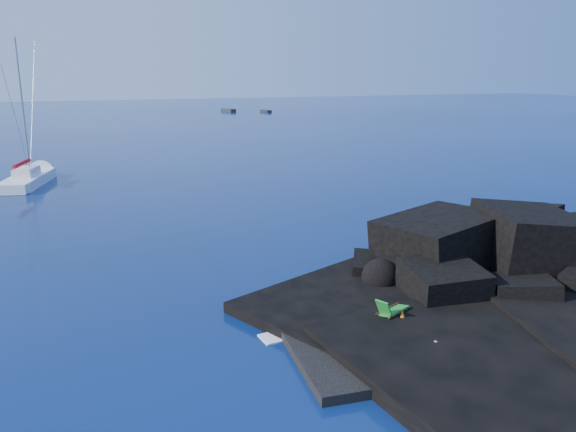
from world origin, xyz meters
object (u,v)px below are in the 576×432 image
object	(u,v)px
distant_boat_a	(228,111)
distant_boat_b	(266,112)
sunbather	(424,347)
marker_cone	(402,317)
deck_chair	(394,306)
sailboat	(30,184)

from	to	relation	value
distant_boat_a	distant_boat_b	distance (m)	9.94
sunbather	marker_cone	size ratio (longest dim) A/B	3.16
deck_chair	distant_boat_a	bearing A→B (deg)	52.96
deck_chair	marker_cone	size ratio (longest dim) A/B	2.81
sailboat	deck_chair	xyz separation A→B (m)	(14.35, -36.81, 0.89)
sailboat	distant_boat_a	bearing A→B (deg)	78.46
deck_chair	distant_boat_a	xyz separation A→B (m)	(28.91, 123.56, -0.89)
deck_chair	marker_cone	bearing A→B (deg)	-109.22
sailboat	deck_chair	size ratio (longest dim) A/B	8.09
distant_boat_a	distant_boat_b	size ratio (longest dim) A/B	1.27
sunbather	deck_chair	bearing A→B (deg)	79.57
marker_cone	deck_chair	bearing A→B (deg)	94.65
sunbather	distant_boat_b	size ratio (longest dim) A/B	0.44
distant_boat_a	sailboat	bearing A→B (deg)	-131.28
sailboat	marker_cone	distance (m)	40.03
sunbather	marker_cone	distance (m)	2.20
sailboat	marker_cone	xyz separation A→B (m)	(14.39, -37.35, 0.63)
sunbather	marker_cone	world-z (taller)	marker_cone
marker_cone	distant_boat_a	world-z (taller)	marker_cone
sunbather	marker_cone	bearing A→B (deg)	75.94
distant_boat_a	distant_boat_b	xyz separation A→B (m)	(8.02, -5.88, 0.00)
distant_boat_a	sunbather	bearing A→B (deg)	-117.88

